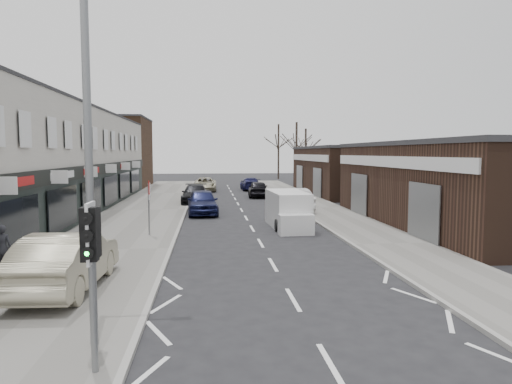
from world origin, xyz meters
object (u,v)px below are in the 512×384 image
object	(u,v)px
warning_sign	(149,192)
sedan_on_pavement	(66,260)
parked_car_right_a	(293,200)
street_lamp	(97,126)
parked_car_right_c	(250,184)
parked_car_right_b	(258,189)
white_van	(288,210)
parked_car_left_b	(195,194)
parked_car_left_a	(202,202)
pedestrian	(3,248)
traffic_light	(91,248)
parked_car_left_c	(205,184)

from	to	relation	value
warning_sign	sedan_on_pavement	size ratio (longest dim) A/B	0.53
sedan_on_pavement	parked_car_right_a	world-z (taller)	sedan_on_pavement
parked_car_right_a	street_lamp	bearing A→B (deg)	63.83
warning_sign	parked_car_right_c	world-z (taller)	warning_sign
parked_car_right_a	parked_car_right_b	size ratio (longest dim) A/B	1.13
parked_car_right_b	parked_car_right_a	bearing A→B (deg)	100.77
parked_car_right_b	parked_car_right_c	world-z (taller)	parked_car_right_b
warning_sign	white_van	bearing A→B (deg)	17.28
white_van	parked_car_left_b	world-z (taller)	white_van
parked_car_left_b	parked_car_right_c	distance (m)	13.99
parked_car_left_a	parked_car_right_a	world-z (taller)	parked_car_left_a
sedan_on_pavement	parked_car_left_b	bearing A→B (deg)	-94.85
street_lamp	parked_car_right_b	distance (m)	33.20
street_lamp	parked_car_right_b	size ratio (longest dim) A/B	1.82
white_van	parked_car_left_b	bearing A→B (deg)	111.31
pedestrian	traffic_light	bearing A→B (deg)	119.11
white_van	parked_car_left_b	size ratio (longest dim) A/B	0.98
parked_car_left_a	parked_car_right_c	distance (m)	19.80
parked_car_left_c	parked_car_right_b	distance (m)	8.56
parked_car_right_a	parked_car_right_b	world-z (taller)	parked_car_right_a
parked_car_right_c	pedestrian	bearing A→B (deg)	70.91
traffic_light	parked_car_right_c	distance (m)	41.90
sedan_on_pavement	parked_car_right_c	bearing A→B (deg)	-100.85
parked_car_left_b	street_lamp	bearing A→B (deg)	-92.22
pedestrian	warning_sign	bearing A→B (deg)	-125.37
parked_car_left_b	parked_car_right_b	xyz separation A→B (m)	(5.61, 4.97, -0.00)
parked_car_right_b	traffic_light	bearing A→B (deg)	82.75
white_van	parked_car_right_c	world-z (taller)	white_van
warning_sign	parked_car_left_b	size ratio (longest dim) A/B	0.52
sedan_on_pavement	parked_car_left_c	size ratio (longest dim) A/B	0.99
traffic_light	parked_car_left_c	world-z (taller)	traffic_light
traffic_light	pedestrian	xyz separation A→B (m)	(-4.80, 7.59, -1.50)
street_lamp	parked_car_right_a	bearing A→B (deg)	69.72
warning_sign	parked_car_left_b	distance (m)	14.69
parked_car_right_c	parked_car_right_a	bearing A→B (deg)	93.56
pedestrian	parked_car_left_a	distance (m)	15.94
white_van	sedan_on_pavement	world-z (taller)	white_van
traffic_light	parked_car_right_b	bearing A→B (deg)	78.83
street_lamp	sedan_on_pavement	world-z (taller)	street_lamp
white_van	parked_car_right_b	bearing A→B (deg)	86.86
warning_sign	parked_car_right_b	bearing A→B (deg)	69.27
street_lamp	parked_car_left_b	xyz separation A→B (m)	(1.13, 27.31, -3.86)
warning_sign	traffic_light	bearing A→B (deg)	-86.90
sedan_on_pavement	traffic_light	bearing A→B (deg)	113.86
parked_car_left_a	parked_car_right_b	xyz separation A→B (m)	(4.96, 11.33, -0.07)
white_van	parked_car_right_b	xyz separation A→B (m)	(0.21, 17.26, -0.18)
parked_car_left_c	parked_car_right_a	world-z (taller)	parked_car_right_a
traffic_light	street_lamp	distance (m)	2.52
traffic_light	parked_car_right_c	world-z (taller)	traffic_light
sedan_on_pavement	parked_car_left_c	bearing A→B (deg)	-93.42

